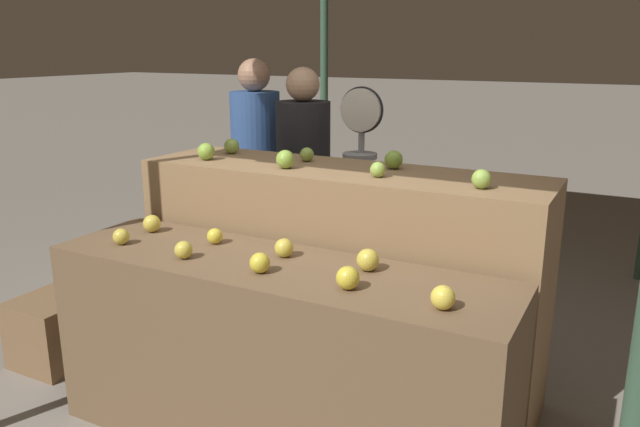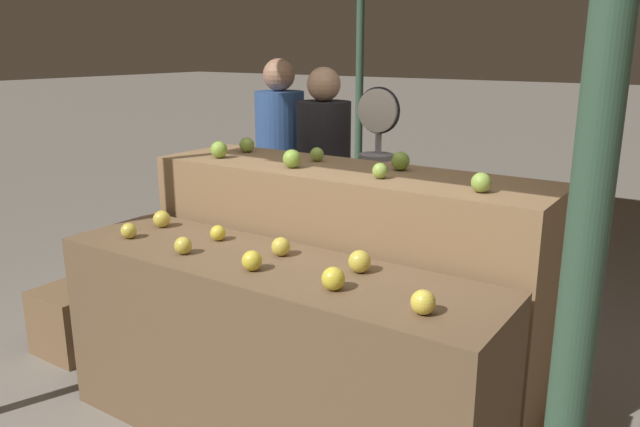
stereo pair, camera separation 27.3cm
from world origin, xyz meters
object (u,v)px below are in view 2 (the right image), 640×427
person_customer_left (280,161)px  produce_scale (377,160)px  person_vendor_at_scale (324,175)px  wooden_crate_side (75,320)px

person_customer_left → produce_scale: bearing=163.9°
person_vendor_at_scale → person_customer_left: (-0.44, 0.12, 0.03)m
wooden_crate_side → person_vendor_at_scale: bearing=56.2°
person_customer_left → wooden_crate_side: 1.65m
produce_scale → wooden_crate_side: size_ratio=3.95×
produce_scale → person_vendor_at_scale: size_ratio=0.94×
produce_scale → person_customer_left: 0.92m
produce_scale → wooden_crate_side: (-1.31, -1.17, -0.89)m
person_vendor_at_scale → person_customer_left: 0.45m
wooden_crate_side → produce_scale: bearing=41.8°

